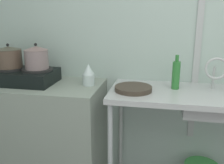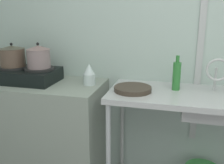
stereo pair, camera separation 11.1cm
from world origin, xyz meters
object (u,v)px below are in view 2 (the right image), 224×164
Objects in this scene: frying_pan at (133,89)px; bottle_by_sink at (177,75)px; pot_on_right_burner at (39,57)px; sink_basin at (214,107)px; faucet at (217,71)px; percolator at (89,75)px; pot_on_left_burner at (12,56)px; stove at (27,75)px.

bottle_by_sink reaches higher than frying_pan.
pot_on_right_burner reaches higher than bottle_by_sink.
faucet reaches higher than sink_basin.
sink_basin is at bearing -1.84° from pot_on_right_burner.
bottle_by_sink is at bearing 2.54° from percolator.
pot_on_left_burner is 0.82× the size of faucet.
faucet is 0.92× the size of frying_pan.
stove is 2.46× the size of pot_on_right_burner.
pot_on_right_burner reaches higher than pot_on_left_burner.
percolator reaches higher than stove.
bottle_by_sink reaches higher than percolator.
bottle_by_sink is (-0.28, 0.01, -0.05)m from faucet.
sink_basin is 1.56× the size of frying_pan.
percolator is at bearing -178.77° from faucet.
sink_basin is at bearing -95.91° from faucet.
frying_pan is (1.03, -0.04, -0.20)m from pot_on_left_burner.
bottle_by_sink is (1.34, 0.07, -0.10)m from pot_on_left_burner.
pot_on_left_burner is 1.05m from frying_pan.
faucet reaches higher than frying_pan.
pot_on_right_burner is 0.79× the size of bottle_by_sink.
percolator is (0.54, 0.04, 0.02)m from stove.
pot_on_right_burner is (0.12, 0.00, 0.16)m from stove.
faucet is (1.50, 0.06, 0.10)m from stove.
faucet is at bearing 1.23° from percolator.
bottle_by_sink is at bearing 3.32° from stove.
pot_on_left_burner is at bearing 178.44° from sink_basin.
stove is at bearing -175.69° from percolator.
pot_on_left_burner is at bearing 177.51° from frying_pan.
bottle_by_sink is (1.22, 0.07, 0.05)m from stove.
pot_on_right_burner is 1.11m from bottle_by_sink.
bottle_by_sink is at bearing 3.69° from pot_on_right_burner.
pot_on_right_burner is 1.40m from sink_basin.
faucet is (0.96, 0.02, 0.08)m from percolator.
pot_on_right_burner is at bearing 0.00° from pot_on_left_burner.
faucet reaches higher than percolator.
percolator is (0.42, 0.04, -0.14)m from pot_on_right_burner.
percolator reaches higher than sink_basin.
stove is 1.50m from sink_basin.
stove is at bearing -177.66° from faucet.
sink_basin is 1.69× the size of faucet.
pot_on_right_burner is (0.24, 0.00, 0.00)m from pot_on_left_burner.
bottle_by_sink is at bearing 156.98° from sink_basin.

